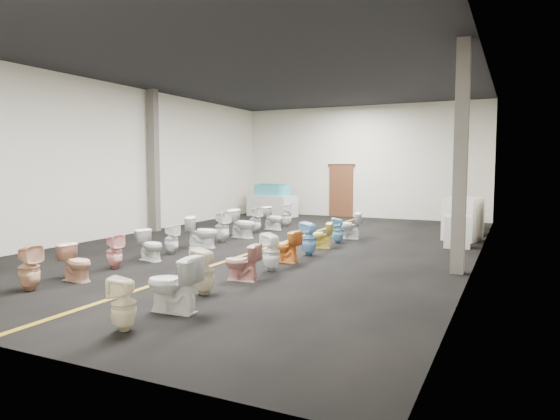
# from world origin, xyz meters

# --- Properties ---
(floor) EXTENTS (16.00, 16.00, 0.00)m
(floor) POSITION_xyz_m (0.00, 0.00, 0.00)
(floor) COLOR black
(floor) RESTS_ON ground
(ceiling) EXTENTS (16.00, 16.00, 0.00)m
(ceiling) POSITION_xyz_m (0.00, 0.00, 4.50)
(ceiling) COLOR black
(ceiling) RESTS_ON ground
(wall_back) EXTENTS (10.00, 0.00, 10.00)m
(wall_back) POSITION_xyz_m (0.00, 8.00, 2.25)
(wall_back) COLOR beige
(wall_back) RESTS_ON ground
(wall_left) EXTENTS (0.00, 16.00, 16.00)m
(wall_left) POSITION_xyz_m (-5.00, 0.00, 2.25)
(wall_left) COLOR beige
(wall_left) RESTS_ON ground
(wall_right) EXTENTS (0.00, 16.00, 16.00)m
(wall_right) POSITION_xyz_m (5.00, 0.00, 2.25)
(wall_right) COLOR beige
(wall_right) RESTS_ON ground
(aisle_stripe) EXTENTS (0.12, 15.60, 0.01)m
(aisle_stripe) POSITION_xyz_m (0.00, 0.00, 0.00)
(aisle_stripe) COLOR olive
(aisle_stripe) RESTS_ON floor
(back_door) EXTENTS (1.00, 0.10, 2.10)m
(back_door) POSITION_xyz_m (-0.80, 7.94, 1.05)
(back_door) COLOR #562D19
(back_door) RESTS_ON floor
(door_frame) EXTENTS (1.15, 0.08, 0.10)m
(door_frame) POSITION_xyz_m (-0.80, 7.95, 2.12)
(door_frame) COLOR #331C11
(door_frame) RESTS_ON back_door
(column_left) EXTENTS (0.25, 0.25, 4.50)m
(column_left) POSITION_xyz_m (-4.75, 1.00, 2.25)
(column_left) COLOR #59544C
(column_left) RESTS_ON floor
(column_right) EXTENTS (0.25, 0.25, 4.50)m
(column_right) POSITION_xyz_m (4.75, -1.50, 2.25)
(column_right) COLOR #59544C
(column_right) RESTS_ON floor
(display_table) EXTENTS (2.14, 1.39, 0.88)m
(display_table) POSITION_xyz_m (-3.39, 6.76, 0.44)
(display_table) COLOR silver
(display_table) RESTS_ON floor
(bathtub) EXTENTS (1.81, 1.00, 0.55)m
(bathtub) POSITION_xyz_m (-3.39, 6.76, 1.07)
(bathtub) COLOR #44B5C4
(bathtub) RESTS_ON display_table
(appliance_crate_a) EXTENTS (0.69, 0.69, 0.81)m
(appliance_crate_a) POSITION_xyz_m (4.40, 1.78, 0.41)
(appliance_crate_a) COLOR silver
(appliance_crate_a) RESTS_ON floor
(appliance_crate_b) EXTENTS (1.08, 1.08, 1.21)m
(appliance_crate_b) POSITION_xyz_m (4.40, 3.13, 0.61)
(appliance_crate_b) COLOR silver
(appliance_crate_b) RESTS_ON floor
(appliance_crate_c) EXTENTS (0.94, 0.94, 0.91)m
(appliance_crate_c) POSITION_xyz_m (4.40, 4.65, 0.45)
(appliance_crate_c) COLOR silver
(appliance_crate_c) RESTS_ON floor
(appliance_crate_d) EXTENTS (0.85, 0.85, 0.93)m
(appliance_crate_d) POSITION_xyz_m (4.40, 6.02, 0.47)
(appliance_crate_d) COLOR white
(appliance_crate_d) RESTS_ON floor
(toilet_left_1) EXTENTS (0.38, 0.37, 0.78)m
(toilet_left_1) POSITION_xyz_m (-1.62, -6.05, 0.39)
(toilet_left_1) COLOR #DFA884
(toilet_left_1) RESTS_ON floor
(toilet_left_2) EXTENTS (0.70, 0.44, 0.68)m
(toilet_left_2) POSITION_xyz_m (-1.46, -5.19, 0.34)
(toilet_left_2) COLOR #DEA886
(toilet_left_2) RESTS_ON floor
(toilet_left_3) EXTENTS (0.38, 0.38, 0.71)m
(toilet_left_3) POSITION_xyz_m (-1.63, -4.07, 0.36)
(toilet_left_3) COLOR #F0ABA6
(toilet_left_3) RESTS_ON floor
(toilet_left_4) EXTENTS (0.74, 0.53, 0.69)m
(toilet_left_4) POSITION_xyz_m (-1.55, -3.05, 0.34)
(toilet_left_4) COLOR white
(toilet_left_4) RESTS_ON floor
(toilet_left_5) EXTENTS (0.34, 0.33, 0.71)m
(toilet_left_5) POSITION_xyz_m (-1.64, -2.19, 0.36)
(toilet_left_5) COLOR white
(toilet_left_5) RESTS_ON floor
(toilet_left_6) EXTENTS (0.89, 0.68, 0.81)m
(toilet_left_6) POSITION_xyz_m (-1.50, -1.12, 0.40)
(toilet_left_6) COLOR white
(toilet_left_6) RESTS_ON floor
(toilet_left_7) EXTENTS (0.50, 0.50, 0.86)m
(toilet_left_7) POSITION_xyz_m (-1.52, -0.13, 0.43)
(toilet_left_7) COLOR white
(toilet_left_7) RESTS_ON floor
(toilet_left_8) EXTENTS (0.84, 0.52, 0.83)m
(toilet_left_8) POSITION_xyz_m (-1.45, 0.88, 0.41)
(toilet_left_8) COLOR white
(toilet_left_8) RESTS_ON floor
(toilet_left_9) EXTENTS (0.46, 0.45, 0.81)m
(toilet_left_9) POSITION_xyz_m (-1.61, 1.96, 0.41)
(toilet_left_9) COLOR silver
(toilet_left_9) RESTS_ON floor
(toilet_left_10) EXTENTS (0.81, 0.58, 0.75)m
(toilet_left_10) POSITION_xyz_m (-1.46, 2.93, 0.38)
(toilet_left_10) COLOR white
(toilet_left_10) RESTS_ON floor
(toilet_left_11) EXTENTS (0.47, 0.46, 0.81)m
(toilet_left_11) POSITION_xyz_m (-1.44, 3.93, 0.40)
(toilet_left_11) COLOR white
(toilet_left_11) RESTS_ON floor
(toilet_right_0) EXTENTS (0.40, 0.40, 0.71)m
(toilet_right_0) POSITION_xyz_m (1.28, -6.95, 0.35)
(toilet_right_0) COLOR #F3E6C3
(toilet_right_0) RESTS_ON floor
(toilet_right_1) EXTENTS (0.83, 0.50, 0.83)m
(toilet_right_1) POSITION_xyz_m (1.34, -6.01, 0.41)
(toilet_right_1) COLOR white
(toilet_right_1) RESTS_ON floor
(toilet_right_2) EXTENTS (0.36, 0.35, 0.77)m
(toilet_right_2) POSITION_xyz_m (1.19, -5.01, 0.39)
(toilet_right_2) COLOR beige
(toilet_right_2) RESTS_ON floor
(toilet_right_3) EXTENTS (0.70, 0.44, 0.68)m
(toilet_right_3) POSITION_xyz_m (1.25, -3.87, 0.34)
(toilet_right_3) COLOR #D6958E
(toilet_right_3) RESTS_ON floor
(toilet_right_4) EXTENTS (0.45, 0.44, 0.76)m
(toilet_right_4) POSITION_xyz_m (1.36, -2.89, 0.38)
(toilet_right_4) COLOR white
(toilet_right_4) RESTS_ON floor
(toilet_right_5) EXTENTS (0.74, 0.50, 0.70)m
(toilet_right_5) POSITION_xyz_m (1.22, -1.93, 0.35)
(toilet_right_5) COLOR orange
(toilet_right_5) RESTS_ON floor
(toilet_right_6) EXTENTS (0.46, 0.45, 0.79)m
(toilet_right_6) POSITION_xyz_m (1.39, -0.95, 0.40)
(toilet_right_6) COLOR #78AFDA
(toilet_right_6) RESTS_ON floor
(toilet_right_7) EXTENTS (0.73, 0.53, 0.66)m
(toilet_right_7) POSITION_xyz_m (1.24, 0.15, 0.33)
(toilet_right_7) COLOR #F5DE56
(toilet_right_7) RESTS_ON floor
(toilet_right_8) EXTENTS (0.35, 0.35, 0.70)m
(toilet_right_8) POSITION_xyz_m (1.40, 1.13, 0.35)
(toilet_right_8) COLOR #6FABCB
(toilet_right_8) RESTS_ON floor
(toilet_right_9) EXTENTS (0.83, 0.59, 0.77)m
(toilet_right_9) POSITION_xyz_m (1.40, 2.02, 0.39)
(toilet_right_9) COLOR white
(toilet_right_9) RESTS_ON floor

